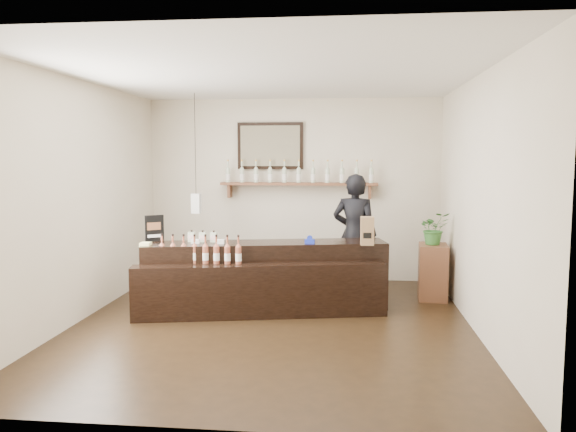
% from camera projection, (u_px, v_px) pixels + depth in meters
% --- Properties ---
extents(ground, '(5.00, 5.00, 0.00)m').
position_uv_depth(ground, '(272.00, 325.00, 6.40)').
color(ground, black).
rests_on(ground, ground).
extents(room_shell, '(5.00, 5.00, 5.00)m').
position_uv_depth(room_shell, '(271.00, 176.00, 6.22)').
color(room_shell, beige).
rests_on(room_shell, ground).
extents(back_wall_decor, '(2.66, 0.96, 1.69)m').
position_uv_depth(back_wall_decor, '(282.00, 167.00, 8.58)').
color(back_wall_decor, '#58331E').
rests_on(back_wall_decor, ground).
extents(counter, '(3.07, 1.39, 0.99)m').
position_uv_depth(counter, '(264.00, 279.00, 6.96)').
color(counter, black).
rests_on(counter, ground).
extents(promo_sign, '(0.21, 0.15, 0.33)m').
position_uv_depth(promo_sign, '(154.00, 228.00, 7.07)').
color(promo_sign, black).
rests_on(promo_sign, counter).
extents(paper_bag, '(0.16, 0.13, 0.35)m').
position_uv_depth(paper_bag, '(367.00, 231.00, 6.79)').
color(paper_bag, olive).
rests_on(paper_bag, counter).
extents(tape_dispenser, '(0.12, 0.06, 0.10)m').
position_uv_depth(tape_dispenser, '(310.00, 240.00, 6.91)').
color(tape_dispenser, '#182AA8').
rests_on(tape_dispenser, counter).
extents(side_cabinet, '(0.41, 0.54, 0.74)m').
position_uv_depth(side_cabinet, '(433.00, 272.00, 7.55)').
color(side_cabinet, '#58331E').
rests_on(side_cabinet, ground).
extents(potted_plant, '(0.47, 0.43, 0.44)m').
position_uv_depth(potted_plant, '(434.00, 228.00, 7.49)').
color(potted_plant, '#326C2B').
rests_on(potted_plant, side_cabinet).
extents(shopkeeper, '(0.77, 0.59, 1.90)m').
position_uv_depth(shopkeeper, '(355.00, 227.00, 7.74)').
color(shopkeeper, black).
rests_on(shopkeeper, ground).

